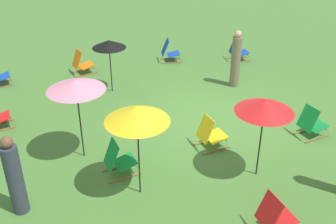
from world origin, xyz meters
name	(u,v)px	position (x,y,z in m)	size (l,w,h in m)	color
ground_plane	(211,122)	(0.00, 0.00, 0.00)	(40.00, 40.00, 0.00)	#477A33
deckchair_0	(275,217)	(-4.01, 0.35, 0.37)	(0.56, 0.81, 0.83)	olive
deckchair_1	(210,134)	(-1.09, 0.46, 0.37)	(0.59, 0.83, 0.83)	olive
deckchair_4	(238,51)	(3.96, -2.54, 0.37)	(0.54, 0.80, 0.83)	olive
deckchair_5	(82,63)	(4.26, 3.01, 0.37)	(0.67, 0.86, 0.83)	olive
deckchair_7	(169,52)	(4.54, -0.12, 0.37)	(0.59, 0.83, 0.83)	olive
deckchair_8	(118,160)	(-1.54, 2.74, 0.37)	(0.59, 0.82, 0.83)	olive
deckchair_9	(311,123)	(-1.30, -2.15, 0.37)	(0.61, 0.84, 0.83)	olive
umbrella_0	(76,85)	(-0.63, 3.42, 1.82)	(1.28, 1.28, 1.94)	black
umbrella_1	(265,106)	(-2.36, -0.14, 1.70)	(1.21, 1.21, 1.85)	black
umbrella_2	(137,114)	(-2.26, 2.43, 1.85)	(1.24, 1.24, 2.01)	black
umbrella_3	(109,44)	(2.63, 2.25, 1.52)	(1.00, 1.00, 1.64)	black
person_0	(15,177)	(-2.17, 4.77, 0.80)	(0.44, 0.44, 1.69)	#333847
person_2	(236,60)	(2.00, -1.54, 0.85)	(0.37, 0.37, 1.80)	#72664C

